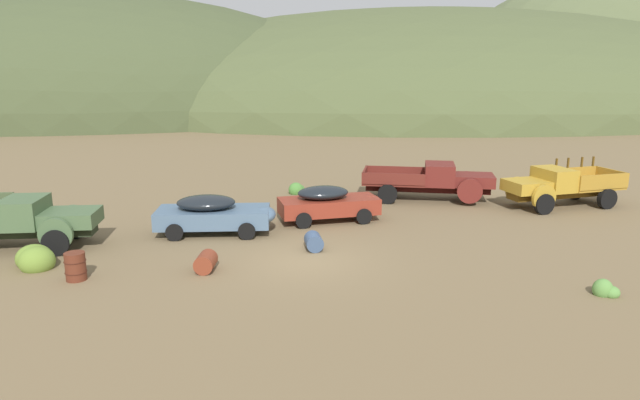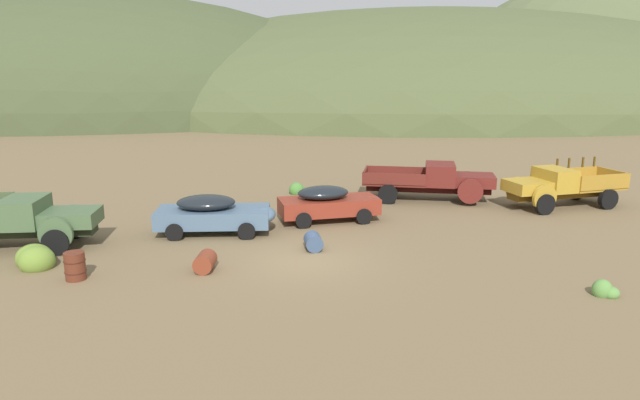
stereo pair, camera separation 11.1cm
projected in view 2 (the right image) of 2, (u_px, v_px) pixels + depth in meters
The scene contains 14 objects.
ground_plane at pixel (305, 260), 19.66m from camera, with size 300.00×300.00×0.00m, color brown.
hill_center at pixel (99, 115), 78.92m from camera, with size 80.89×50.21×32.44m, color #424C2D.
hill_distant at pixel (434, 107), 94.96m from camera, with size 118.37×84.36×31.21m, color #4C5633.
truck_weathered_green at pixel (21, 221), 20.82m from camera, with size 6.49×2.63×1.91m.
car_chalk_blue at pixel (217, 213), 22.69m from camera, with size 4.89×2.43×1.57m.
car_rust_red at pixel (332, 203), 24.50m from camera, with size 4.65×2.23×1.57m.
truck_oxblood at pixel (437, 181), 28.19m from camera, with size 6.71×3.90×1.89m.
truck_mustard at pixel (557, 187), 26.85m from camera, with size 6.00×2.99×2.16m.
oil_drum_foreground at pixel (75, 266), 17.77m from camera, with size 0.67×0.67×0.90m.
oil_drum_spare at pixel (313, 242), 20.70m from camera, with size 0.63×0.83×0.63m.
oil_drum_tipped at pixel (205, 262), 18.55m from camera, with size 0.79×0.99×0.63m.
bush_lone_scrub at pixel (298, 190), 29.93m from camera, with size 0.89×0.77×0.78m.
bush_front_right at pixel (604, 291), 16.59m from camera, with size 0.75×0.67×0.64m.
bush_between_trucks at pixel (35, 259), 18.94m from camera, with size 1.38×1.43×0.99m.
Camera 2 is at (-2.27, -18.52, 6.56)m, focal length 31.67 mm.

